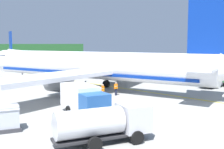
# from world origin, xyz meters

# --- Properties ---
(airliner_foreground) EXTENTS (34.39, 41.30, 11.90)m
(airliner_foreground) POSITION_xyz_m (5.94, 21.07, 3.39)
(airliner_foreground) COLOR white
(airliner_foreground) RESTS_ON ground
(airliner_mid_apron) EXTENTS (29.85, 35.70, 10.43)m
(airliner_mid_apron) POSITION_xyz_m (17.72, 64.55, 2.97)
(airliner_mid_apron) COLOR white
(airliner_mid_apron) RESTS_ON ground
(service_truck_fuel) EXTENTS (6.13, 2.51, 2.55)m
(service_truck_fuel) POSITION_xyz_m (21.18, 9.41, 1.19)
(service_truck_fuel) COLOR #338C3F
(service_truck_fuel) RESTS_ON ground
(service_truck_baggage) EXTENTS (3.82, 6.59, 2.76)m
(service_truck_baggage) POSITION_xyz_m (-4.41, 10.48, 1.54)
(service_truck_baggage) COLOR #2659A5
(service_truck_baggage) RESTS_ON ground
(service_truck_catering) EXTENTS (6.69, 4.19, 2.40)m
(service_truck_catering) POSITION_xyz_m (-7.94, 4.16, 1.40)
(service_truck_catering) COLOR silver
(service_truck_catering) RESTS_ON ground
(cargo_container_near) EXTENTS (2.12, 2.12, 2.01)m
(cargo_container_near) POSITION_xyz_m (-11.08, 11.24, 0.95)
(cargo_container_near) COLOR #333338
(cargo_container_near) RESTS_ON ground
(crew_marshaller) EXTENTS (0.36, 0.60, 1.68)m
(crew_marshaller) POSITION_xyz_m (2.66, 15.26, 0.99)
(crew_marshaller) COLOR #191E33
(crew_marshaller) RESTS_ON ground
(crew_loader_left) EXTENTS (0.63, 0.28, 1.68)m
(crew_loader_left) POSITION_xyz_m (5.00, 15.30, 0.99)
(crew_loader_left) COLOR #191E33
(crew_loader_left) RESTS_ON ground
(apron_guide_line) EXTENTS (0.30, 60.00, 0.01)m
(apron_guide_line) POSITION_xyz_m (9.81, 16.62, 0.01)
(apron_guide_line) COLOR yellow
(apron_guide_line) RESTS_ON ground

